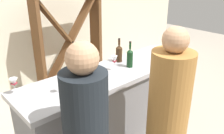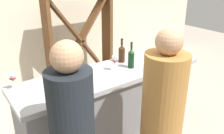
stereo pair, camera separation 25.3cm
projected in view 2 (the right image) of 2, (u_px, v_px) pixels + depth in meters
The scene contains 11 objects.
back_wall at pixel (36, 4), 4.04m from camera, with size 8.00×0.10×2.80m, color beige.
bar_counter at pixel (112, 108), 2.75m from camera, with size 2.13×0.61×0.94m.
wine_rack at pixel (80, 40), 4.13m from camera, with size 1.20×0.28×1.62m.
wine_bottle_leftmost_olive_green at pixel (80, 62), 2.52m from camera, with size 0.08×0.08×0.30m.
wine_bottle_second_left_dark_green at pixel (131, 58), 2.63m from camera, with size 0.07×0.07×0.30m.
wine_bottle_center_amber_brown at pixel (122, 53), 2.79m from camera, with size 0.08×0.08×0.28m.
wine_glass_near_left at pixel (58, 79), 2.13m from camera, with size 0.06×0.06×0.16m.
wine_glass_near_center at pixel (115, 61), 2.56m from camera, with size 0.07×0.07×0.16m.
wine_glass_near_right at pixel (13, 78), 2.16m from camera, with size 0.07×0.07×0.15m.
water_pitcher at pixel (74, 81), 2.11m from camera, with size 0.09×0.09×0.21m.
person_left_guest at pixel (161, 122), 2.10m from camera, with size 0.37×0.37×1.56m.
Camera 2 is at (-1.38, -1.91, 1.97)m, focal length 38.21 mm.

